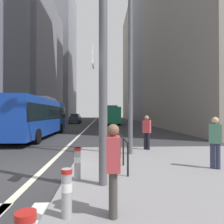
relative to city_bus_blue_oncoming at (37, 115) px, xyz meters
name	(u,v)px	position (x,y,z in m)	size (l,w,h in m)	color
ground_plane	(86,128)	(3.28, 10.14, -1.84)	(160.00, 160.00, 0.00)	#303033
median_island	(217,176)	(8.78, -10.86, -1.76)	(9.00, 10.00, 0.15)	gray
lane_centre_line	(91,124)	(3.28, 20.14, -1.83)	(0.20, 80.00, 0.01)	beige
office_tower_left_mid	(29,61)	(-12.72, 34.26, 13.25)	(11.57, 25.56, 30.18)	gray
office_tower_left_far	(57,53)	(-12.72, 64.16, 24.18)	(13.05, 22.47, 52.03)	gray
office_tower_right_mid	(156,24)	(20.28, 38.20, 25.00)	(10.79, 22.80, 53.67)	gray
office_tower_right_far	(139,68)	(20.28, 62.92, 18.56)	(11.12, 17.63, 40.79)	gray
city_bus_blue_oncoming	(37,115)	(0.00, 0.00, 0.00)	(2.76, 11.19, 3.40)	#14389E
city_bus_red_receding	(111,114)	(7.07, 21.33, 0.00)	(2.90, 11.85, 3.40)	#198456
car_oncoming_mid	(75,119)	(0.06, 23.62, -0.85)	(2.12, 4.09, 1.94)	#232838
car_receding_near	(104,118)	(6.00, 32.96, -0.85)	(2.13, 4.16, 1.94)	maroon
car_receding_far	(108,117)	(7.52, 49.75, -0.85)	(2.16, 4.14, 1.94)	black
traffic_signal_gantry	(6,26)	(2.93, -11.62, 2.33)	(7.15, 0.65, 6.00)	#515156
street_lamp_post	(130,40)	(6.62, -7.77, 3.45)	(5.50, 0.32, 8.00)	#56565B
bollard_left	(67,190)	(4.72, -13.20, -1.22)	(0.20, 0.20, 0.84)	#99999E
bollard_right	(78,161)	(4.66, -11.13, -1.20)	(0.20, 0.20, 0.87)	#99999E
pedestrian_railing	(122,143)	(6.08, -9.13, -0.98)	(0.06, 3.75, 0.98)	black
pedestrian_waiting	(215,140)	(9.07, -10.31, -0.74)	(0.45, 0.40, 1.70)	#2D334C
pedestrian_walking	(147,131)	(7.61, -6.69, -0.73)	(0.45, 0.40, 1.72)	black
pedestrian_far	(113,165)	(5.53, -13.19, -0.79)	(0.25, 0.38, 1.63)	#423D38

